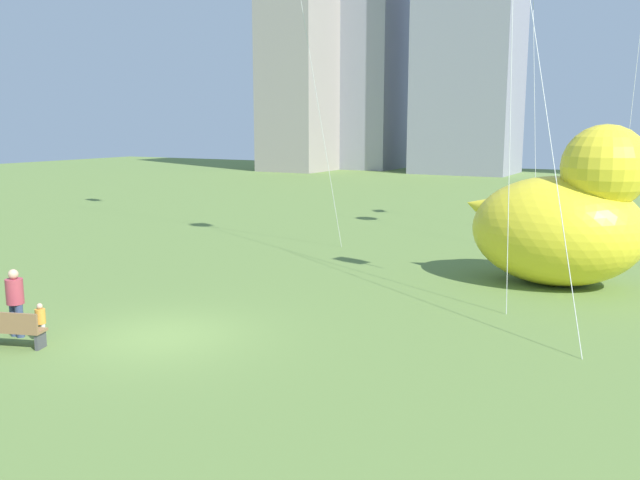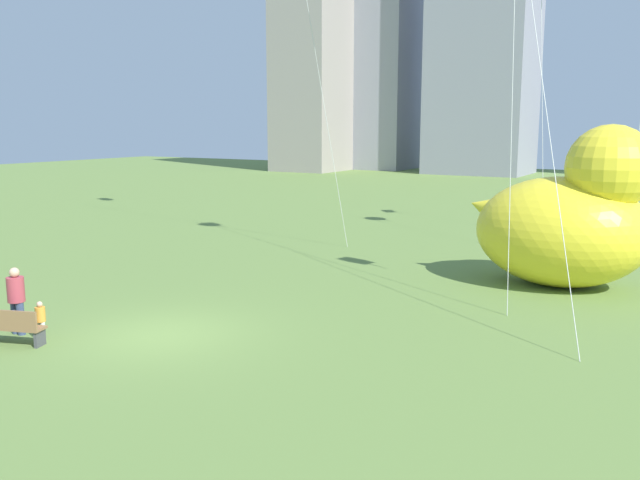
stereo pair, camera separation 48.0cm
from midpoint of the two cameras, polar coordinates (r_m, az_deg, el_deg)
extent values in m
plane|color=olive|center=(17.28, -14.24, -8.03)|extent=(140.00, 140.00, 0.00)
cube|color=olive|center=(17.56, -25.41, -6.98)|extent=(1.52, 0.89, 0.06)
cube|color=olive|center=(17.34, -25.85, -6.35)|extent=(1.40, 0.52, 0.45)
cube|color=#47474C|center=(17.26, -23.59, -7.91)|extent=(0.19, 0.38, 0.39)
cylinder|color=#38476B|center=(18.47, -25.43, -6.18)|extent=(0.19, 0.19, 0.84)
cylinder|color=#38476B|center=(18.30, -25.04, -6.29)|extent=(0.19, 0.19, 0.84)
cylinder|color=#B23F4C|center=(18.20, -25.40, -4.01)|extent=(0.42, 0.42, 0.63)
sphere|color=#D8AD8C|center=(18.11, -25.51, -2.66)|extent=(0.25, 0.25, 0.25)
cylinder|color=silver|center=(17.72, -23.61, -7.30)|extent=(0.11, 0.11, 0.48)
cylinder|color=silver|center=(17.63, -23.36, -7.37)|extent=(0.11, 0.11, 0.48)
cylinder|color=gold|center=(17.56, -23.58, -6.02)|extent=(0.24, 0.24, 0.36)
sphere|color=#D8AD8C|center=(17.49, -23.64, -5.22)|extent=(0.14, 0.14, 0.14)
ellipsoid|color=yellow|center=(23.00, 19.07, 0.75)|extent=(5.49, 4.06, 3.58)
sphere|color=yellow|center=(22.60, 22.66, 5.78)|extent=(2.67, 2.67, 2.67)
cone|color=yellow|center=(23.42, 13.39, 2.65)|extent=(1.64, 1.43, 1.72)
cube|color=#9E938C|center=(78.31, -1.75, 17.56)|extent=(7.04, 9.33, 31.40)
cube|color=gray|center=(80.54, 4.38, 13.44)|extent=(6.02, 7.32, 20.55)
cube|color=gray|center=(75.45, 12.65, 19.19)|extent=(10.31, 8.64, 35.46)
cylinder|color=silver|center=(31.26, 25.13, 13.62)|extent=(0.41, 1.39, 15.52)
cylinder|color=silver|center=(29.06, 17.46, 10.94)|extent=(1.29, 2.37, 11.98)
cylinder|color=silver|center=(17.48, 18.22, 9.42)|extent=(2.78, 3.83, 10.47)
camera|label=1|loc=(0.24, -90.74, -0.13)|focal=37.33mm
camera|label=2|loc=(0.24, 89.26, 0.13)|focal=37.33mm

